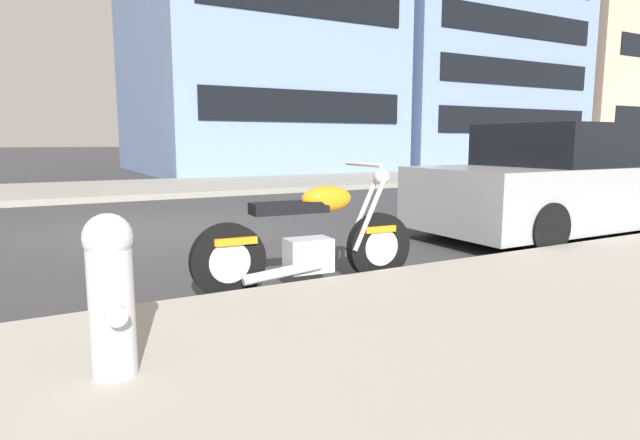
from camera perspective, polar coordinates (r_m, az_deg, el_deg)
name	(u,v)px	position (r m, az deg, el deg)	size (l,w,h in m)	color
ground_plane	(151,230)	(8.37, -17.63, -0.98)	(260.00, 260.00, 0.00)	#333335
sidewalk_far_curb	(451,176)	(20.06, 13.87, 4.63)	(120.00, 5.00, 0.14)	gray
parking_stall_stripe	(229,283)	(5.05, -9.71, -6.69)	(0.12, 2.20, 0.01)	silver
parked_motorcycle	(311,241)	(4.75, -1.01, -2.26)	(2.11, 0.62, 1.12)	black
parked_car_at_intersection	(568,184)	(8.34, 25.01, 3.51)	(4.63, 1.92, 1.54)	gray
fire_hydrant	(111,291)	(2.85, -21.47, -7.06)	(0.24, 0.36, 0.82)	#B7B7BC
townhouse_behind_pole	(246,38)	(24.81, -7.90, 18.70)	(9.33, 11.54, 11.54)	#6B84B2
townhouse_far_uphill	(441,69)	(29.66, 12.78, 15.46)	(10.76, 10.29, 10.10)	#6B84B2
townhouse_near_left	(596,70)	(39.97, 27.44, 14.03)	(14.57, 10.93, 11.71)	tan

